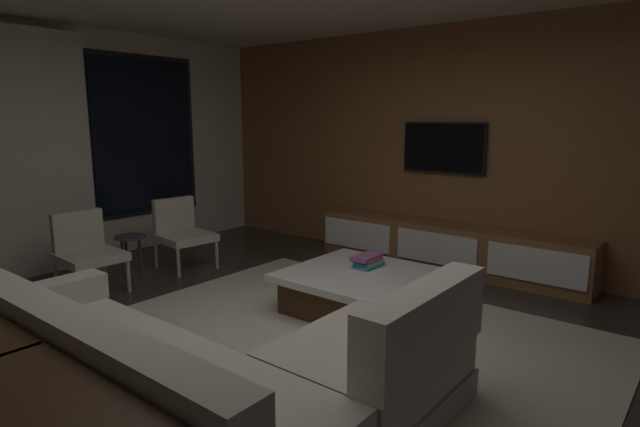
# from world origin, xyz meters

# --- Properties ---
(floor) EXTENTS (9.20, 9.20, 0.00)m
(floor) POSITION_xyz_m (0.00, 0.00, 0.00)
(floor) COLOR #332B26
(back_wall_with_window) EXTENTS (6.60, 0.30, 2.70)m
(back_wall_with_window) POSITION_xyz_m (-0.06, 3.62, 1.34)
(back_wall_with_window) COLOR beige
(back_wall_with_window) RESTS_ON floor
(media_wall) EXTENTS (0.12, 7.80, 2.70)m
(media_wall) POSITION_xyz_m (3.06, 0.00, 1.35)
(media_wall) COLOR brown
(media_wall) RESTS_ON floor
(area_rug) EXTENTS (3.20, 3.80, 0.01)m
(area_rug) POSITION_xyz_m (0.35, -0.10, 0.01)
(area_rug) COLOR beige
(area_rug) RESTS_ON floor
(sectional_couch) EXTENTS (1.98, 2.50, 0.82)m
(sectional_couch) POSITION_xyz_m (-0.89, -0.23, 0.29)
(sectional_couch) COLOR #A49C8C
(sectional_couch) RESTS_ON floor
(coffee_table) EXTENTS (1.16, 1.16, 0.36)m
(coffee_table) POSITION_xyz_m (1.11, 0.13, 0.19)
(coffee_table) COLOR #3A2514
(coffee_table) RESTS_ON floor
(book_stack_on_coffee_table) EXTENTS (0.30, 0.22, 0.11)m
(book_stack_on_coffee_table) POSITION_xyz_m (1.29, 0.16, 0.41)
(book_stack_on_coffee_table) COLOR teal
(book_stack_on_coffee_table) RESTS_ON coffee_table
(accent_chair_near_window) EXTENTS (0.60, 0.62, 0.78)m
(accent_chair_near_window) POSITION_xyz_m (0.99, 2.48, 0.43)
(accent_chair_near_window) COLOR #B2ADA0
(accent_chair_near_window) RESTS_ON floor
(accent_chair_by_curtain) EXTENTS (0.57, 0.58, 0.78)m
(accent_chair_by_curtain) POSITION_xyz_m (-0.10, 2.51, 0.43)
(accent_chair_by_curtain) COLOR #B2ADA0
(accent_chair_by_curtain) RESTS_ON floor
(side_stool) EXTENTS (0.32, 0.32, 0.46)m
(side_stool) POSITION_xyz_m (0.40, 2.56, 0.37)
(side_stool) COLOR #333338
(side_stool) RESTS_ON floor
(media_console) EXTENTS (0.46, 3.10, 0.52)m
(media_console) POSITION_xyz_m (2.77, 0.05, 0.25)
(media_console) COLOR brown
(media_console) RESTS_ON floor
(mounted_tv) EXTENTS (0.05, 0.98, 0.57)m
(mounted_tv) POSITION_xyz_m (2.95, 0.25, 1.35)
(mounted_tv) COLOR black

